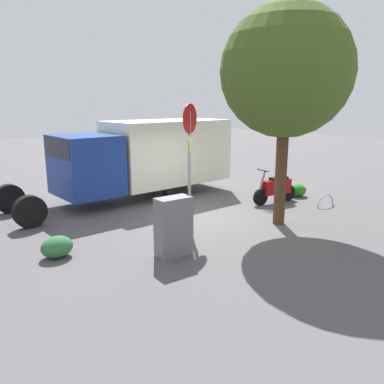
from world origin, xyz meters
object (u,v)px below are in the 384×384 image
Objects in this scene: utility_cabinet at (174,227)px; bike_rack_hoop at (325,206)px; motorcycle at (276,188)px; stop_sign at (190,147)px; street_tree at (286,72)px; box_truck_near at (144,155)px.

utility_cabinet is 1.57× the size of bike_rack_hoop.
motorcycle is at bearing -57.85° from bike_rack_hoop.
street_tree reaches higher than stop_sign.
street_tree is at bearing 177.95° from utility_cabinet.
motorcycle is 4.34m from stop_sign.
stop_sign reaches higher than utility_cabinet.
stop_sign is at bearing -31.61° from street_tree.
motorcycle is at bearing -178.09° from stop_sign.
street_tree is at bearing 102.66° from box_truck_near.
utility_cabinet is at bearing 24.29° from motorcycle.
utility_cabinet is 6.42m from bike_rack_hoop.
stop_sign is 5.48m from bike_rack_hoop.
motorcycle is 2.11× the size of bike_rack_hoop.
street_tree is 6.92× the size of bike_rack_hoop.
bike_rack_hoop is at bearing 132.79° from motorcycle.
street_tree is at bearing 1.99° from bike_rack_hoop.
street_tree reaches higher than utility_cabinet.
box_truck_near reaches higher than bike_rack_hoop.
street_tree is 4.40× the size of utility_cabinet.
street_tree is (-1.02, 5.11, 2.59)m from box_truck_near.
stop_sign reaches higher than box_truck_near.
utility_cabinet is (1.53, 1.21, -1.55)m from stop_sign.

